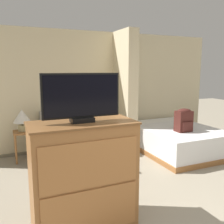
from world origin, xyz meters
name	(u,v)px	position (x,y,z in m)	size (l,w,h in m)	color
wall_back	(91,90)	(0.00, 3.77, 1.29)	(6.24, 0.16, 2.60)	beige
wall_partition_pillar	(125,91)	(0.64, 3.32, 1.30)	(0.24, 0.78, 2.60)	beige
couch	(74,140)	(-0.55, 3.29, 0.33)	(1.73, 0.84, 0.91)	gray
coffee_table	(94,151)	(-0.46, 2.31, 0.38)	(0.80, 0.49, 0.43)	#996033
side_table	(23,138)	(-1.54, 3.35, 0.46)	(0.36, 0.36, 0.60)	#996033
table_lamp	(22,117)	(-1.54, 3.35, 0.87)	(0.34, 0.34, 0.42)	tan
tv_dresser	(83,176)	(-1.08, 0.87, 0.61)	(1.14, 0.56, 1.22)	#996033
tv	(82,98)	(-1.08, 0.87, 1.48)	(0.83, 0.16, 0.51)	black
bed	(175,139)	(1.54, 2.67, 0.27)	(1.52, 2.02, 0.53)	#996033
backpack	(184,120)	(1.45, 2.29, 0.78)	(0.32, 0.24, 0.47)	#471E19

